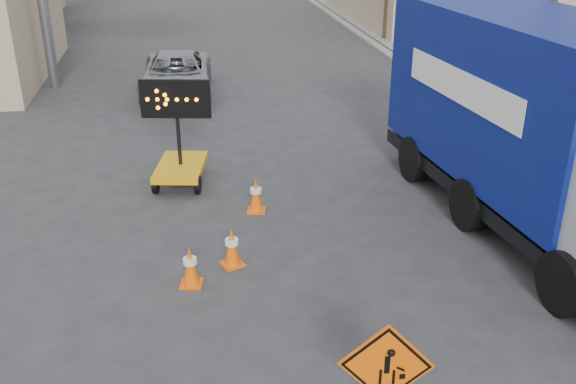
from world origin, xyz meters
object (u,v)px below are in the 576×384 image
object	(u,v)px
arrow_board	(180,160)
pickup_truck	(177,75)
box_truck	(535,137)
construction_sign	(385,374)

from	to	relation	value
arrow_board	pickup_truck	world-z (taller)	arrow_board
box_truck	construction_sign	bearing A→B (deg)	-137.44
construction_sign	arrow_board	xyz separation A→B (m)	(-2.40, 8.43, -0.26)
arrow_board	construction_sign	bearing A→B (deg)	-63.34
pickup_truck	arrow_board	bearing A→B (deg)	-86.76
arrow_board	box_truck	world-z (taller)	box_truck
arrow_board	pickup_truck	distance (m)	7.89
construction_sign	box_truck	world-z (taller)	box_truck
arrow_board	box_truck	bearing A→B (deg)	-14.48
construction_sign	arrow_board	bearing A→B (deg)	118.13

